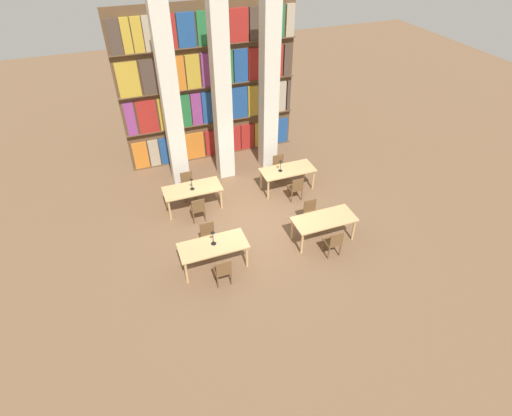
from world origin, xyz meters
The scene contains 20 objects.
ground_plane centered at (0.00, 0.00, 0.00)m, with size 40.00×40.00×0.00m, color brown.
bookshelf_bank centered at (-0.01, 4.50, 2.66)m, with size 6.31×0.35×5.50m.
pillar_left centered at (-1.64, 3.03, 3.00)m, with size 0.54×0.54×6.00m.
pillar_center centered at (0.00, 3.03, 3.00)m, with size 0.54×0.54×6.00m.
pillar_right centered at (1.64, 3.03, 3.00)m, with size 0.54×0.54×6.00m.
reading_table_0 centered at (-1.66, -1.31, 0.68)m, with size 1.82×0.82×0.78m.
chair_0 centered at (-1.61, -2.01, 0.48)m, with size 0.42×0.40×0.89m.
chair_1 centered at (-1.61, -0.62, 0.48)m, with size 0.42×0.40×0.89m.
desk_lamp_0 centered at (-1.62, -1.27, 1.08)m, with size 0.14×0.14×0.45m.
reading_table_1 centered at (1.63, -1.37, 0.68)m, with size 1.82×0.82×0.78m.
chair_2 centered at (1.58, -2.07, 0.48)m, with size 0.42×0.40×0.89m.
chair_3 centered at (1.58, -0.68, 0.48)m, with size 0.42×0.40×0.89m.
reading_table_2 centered at (-1.57, 1.42, 0.68)m, with size 1.82×0.82×0.78m.
chair_4 centered at (-1.58, 0.73, 0.48)m, with size 0.42×0.40×0.89m.
chair_5 centered at (-1.58, 2.11, 0.48)m, with size 0.42×0.40×0.89m.
desk_lamp_1 centered at (-1.58, 1.37, 1.06)m, with size 0.14×0.14×0.42m.
reading_table_3 centered at (1.70, 1.37, 0.68)m, with size 1.82×0.82×0.78m.
chair_6 centered at (1.70, 0.67, 0.48)m, with size 0.42×0.40×0.89m.
chair_7 centered at (1.70, 2.06, 0.48)m, with size 0.42×0.40×0.89m.
desk_lamp_2 centered at (1.43, 1.37, 1.07)m, with size 0.14×0.14×0.43m.
Camera 1 is at (-3.27, -8.89, 8.08)m, focal length 28.00 mm.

